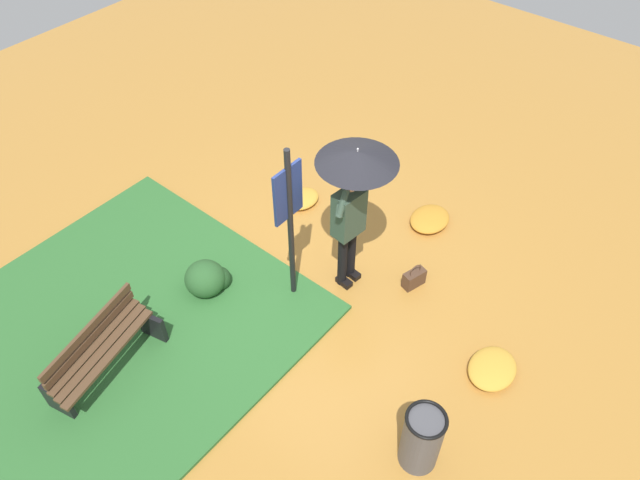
# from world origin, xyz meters

# --- Properties ---
(ground_plane) EXTENTS (18.00, 18.00, 0.00)m
(ground_plane) POSITION_xyz_m (0.00, 0.00, 0.00)
(ground_plane) COLOR #B27A33
(grass_verge) EXTENTS (4.80, 4.00, 0.05)m
(grass_verge) POSITION_xyz_m (-2.53, 1.48, 0.03)
(grass_verge) COLOR #2D662D
(grass_verge) RESTS_ON ground_plane
(person_with_umbrella) EXTENTS (0.96, 0.96, 2.04)m
(person_with_umbrella) POSITION_xyz_m (0.30, -0.14, 1.55)
(person_with_umbrella) COLOR black
(person_with_umbrella) RESTS_ON ground_plane
(info_sign_post) EXTENTS (0.44, 0.07, 2.30)m
(info_sign_post) POSITION_xyz_m (-0.40, 0.23, 1.44)
(info_sign_post) COLOR black
(info_sign_post) RESTS_ON ground_plane
(handbag) EXTENTS (0.33, 0.22, 0.37)m
(handbag) POSITION_xyz_m (0.70, -0.90, 0.13)
(handbag) COLOR #4C3323
(handbag) RESTS_ON ground_plane
(park_bench) EXTENTS (1.42, 0.68, 0.75)m
(park_bench) POSITION_xyz_m (-2.63, 1.07, 0.40)
(park_bench) COLOR black
(park_bench) RESTS_ON ground_plane
(trash_bin) EXTENTS (0.42, 0.42, 0.83)m
(trash_bin) POSITION_xyz_m (-1.24, -2.22, 0.42)
(trash_bin) COLOR #4C4C51
(trash_bin) RESTS_ON ground_plane
(shrub_cluster) EXTENTS (0.57, 0.52, 0.47)m
(shrub_cluster) POSITION_xyz_m (-1.05, 1.09, 0.22)
(shrub_cluster) COLOR #285628
(shrub_cluster) RESTS_ON ground_plane
(leaf_pile_near_person) EXTENTS (0.65, 0.52, 0.14)m
(leaf_pile_near_person) POSITION_xyz_m (0.17, -2.33, 0.07)
(leaf_pile_near_person) COLOR gold
(leaf_pile_near_person) RESTS_ON ground_plane
(leaf_pile_by_bench) EXTENTS (0.54, 0.43, 0.12)m
(leaf_pile_by_bench) POSITION_xyz_m (1.00, 1.27, 0.06)
(leaf_pile_by_bench) COLOR gold
(leaf_pile_by_bench) RESTS_ON ground_plane
(leaf_pile_far_path) EXTENTS (0.65, 0.52, 0.14)m
(leaf_pile_far_path) POSITION_xyz_m (1.83, -0.44, 0.07)
(leaf_pile_far_path) COLOR #C68428
(leaf_pile_far_path) RESTS_ON ground_plane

